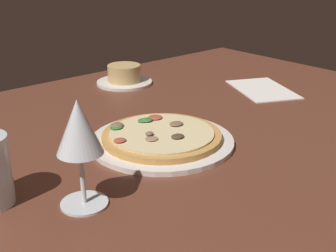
{
  "coord_description": "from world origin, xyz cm",
  "views": [
    {
      "loc": [
        -59.73,
        -66.48,
        41.44
      ],
      "look_at": [
        -2.33,
        -0.75,
        7.0
      ],
      "focal_mm": 48.75,
      "sensor_mm": 36.0,
      "label": 1
    }
  ],
  "objects": [
    {
      "name": "ramekin_on_saucer",
      "position": [
        15.26,
        38.75,
        6.3
      ],
      "size": [
        16.15,
        16.15,
        5.61
      ],
      "color": "silver",
      "rests_on": "dining_table"
    },
    {
      "name": "wine_glass_far",
      "position": [
        -29.05,
        -11.56,
        16.29
      ],
      "size": [
        7.47,
        7.47,
        17.22
      ],
      "color": "silver",
      "rests_on": "dining_table"
    },
    {
      "name": "paper_menu",
      "position": [
        40.76,
        8.32,
        4.15
      ],
      "size": [
        21.61,
        25.03,
        0.3
      ],
      "primitive_type": "cube",
      "rotation": [
        0.0,
        0.0,
        -0.45
      ],
      "color": "white",
      "rests_on": "dining_table"
    },
    {
      "name": "dining_table",
      "position": [
        0.0,
        0.0,
        2.0
      ],
      "size": [
        150.0,
        110.0,
        4.0
      ],
      "primitive_type": "cube",
      "color": "brown",
      "rests_on": "ground"
    },
    {
      "name": "pizza_main",
      "position": [
        -4.69,
        -1.43,
        5.18
      ],
      "size": [
        29.34,
        29.34,
        3.39
      ],
      "color": "silver",
      "rests_on": "dining_table"
    }
  ]
}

